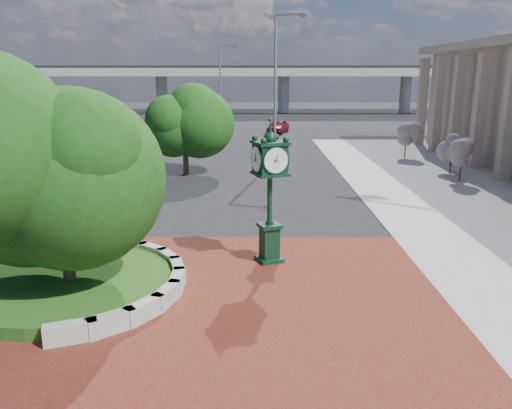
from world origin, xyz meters
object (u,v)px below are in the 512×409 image
object	(u,v)px
post_clock	(270,187)
street_lamp_near	(279,77)
parked_car	(278,126)
street_lamp_far	(222,83)

from	to	relation	value
post_clock	street_lamp_near	distance (m)	20.75
parked_car	street_lamp_near	size ratio (longest dim) A/B	0.41
post_clock	street_lamp_near	size ratio (longest dim) A/B	0.47
post_clock	street_lamp_far	size ratio (longest dim) A/B	0.53
post_clock	street_lamp_far	distance (m)	37.65
post_clock	street_lamp_near	world-z (taller)	street_lamp_near
street_lamp_near	street_lamp_far	size ratio (longest dim) A/B	1.13
parked_car	street_lamp_far	xyz separation A→B (m)	(-5.93, -1.04, 4.63)
parked_car	street_lamp_near	distance (m)	18.72
parked_car	street_lamp_far	bearing A→B (deg)	-152.67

